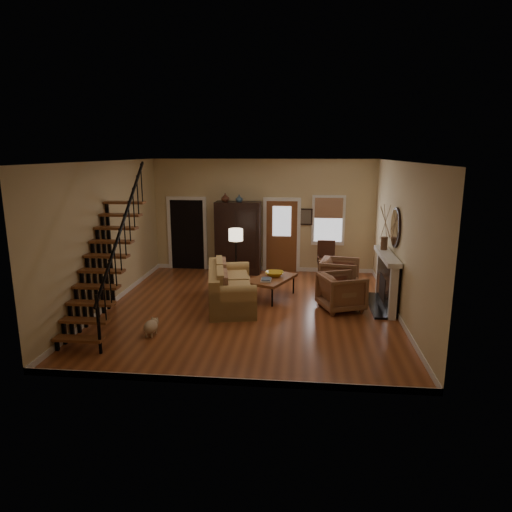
# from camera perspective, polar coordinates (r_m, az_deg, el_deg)

# --- Properties ---
(room) EXTENTS (7.00, 7.33, 3.30)m
(room) POSITION_cam_1_polar(r_m,az_deg,el_deg) (11.83, -1.81, 3.20)
(room) COLOR brown
(room) RESTS_ON ground
(staircase) EXTENTS (0.94, 2.80, 3.20)m
(staircase) POSITION_cam_1_polar(r_m,az_deg,el_deg) (9.54, -18.56, 0.76)
(staircase) COLOR brown
(staircase) RESTS_ON ground
(fireplace) EXTENTS (0.33, 1.95, 2.30)m
(fireplace) POSITION_cam_1_polar(r_m,az_deg,el_deg) (10.84, 16.21, -2.37)
(fireplace) COLOR black
(fireplace) RESTS_ON ground
(armoire) EXTENTS (1.30, 0.60, 2.10)m
(armoire) POSITION_cam_1_polar(r_m,az_deg,el_deg) (13.30, -2.23, 2.29)
(armoire) COLOR black
(armoire) RESTS_ON ground
(vase_a) EXTENTS (0.24, 0.24, 0.25)m
(vase_a) POSITION_cam_1_polar(r_m,az_deg,el_deg) (13.09, -3.87, 7.29)
(vase_a) COLOR #4C2619
(vase_a) RESTS_ON armoire
(vase_b) EXTENTS (0.20, 0.20, 0.21)m
(vase_b) POSITION_cam_1_polar(r_m,az_deg,el_deg) (13.03, -2.12, 7.20)
(vase_b) COLOR #334C60
(vase_b) RESTS_ON armoire
(sofa) EXTENTS (1.44, 2.49, 0.87)m
(sofa) POSITION_cam_1_polar(r_m,az_deg,el_deg) (10.66, -3.16, -3.82)
(sofa) COLOR tan
(sofa) RESTS_ON ground
(coffee_table) EXTENTS (1.25, 1.53, 0.51)m
(coffee_table) POSITION_cam_1_polar(r_m,az_deg,el_deg) (11.17, 2.00, -3.98)
(coffee_table) COLOR brown
(coffee_table) RESTS_ON ground
(bowl) EXTENTS (0.45, 0.45, 0.11)m
(bowl) POSITION_cam_1_polar(r_m,az_deg,el_deg) (11.22, 2.32, -2.25)
(bowl) COLOR gold
(bowl) RESTS_ON coffee_table
(books) EXTENTS (0.24, 0.33, 0.06)m
(books) POSITION_cam_1_polar(r_m,az_deg,el_deg) (10.81, 1.27, -2.97)
(books) COLOR beige
(books) RESTS_ON coffee_table
(armchair_left) EXTENTS (1.17, 1.16, 0.84)m
(armchair_left) POSITION_cam_1_polar(r_m,az_deg,el_deg) (10.47, 10.64, -4.43)
(armchair_left) COLOR brown
(armchair_left) RESTS_ON ground
(armchair_right) EXTENTS (1.11, 1.08, 0.86)m
(armchair_right) POSITION_cam_1_polar(r_m,az_deg,el_deg) (11.78, 10.39, -2.42)
(armchair_right) COLOR brown
(armchair_right) RESTS_ON ground
(floor_lamp) EXTENTS (0.39, 0.39, 1.58)m
(floor_lamp) POSITION_cam_1_polar(r_m,az_deg,el_deg) (11.77, -2.51, -0.40)
(floor_lamp) COLOR black
(floor_lamp) RESTS_ON ground
(side_chair) EXTENTS (0.54, 0.54, 1.02)m
(side_chair) POSITION_cam_1_polar(r_m,az_deg,el_deg) (13.11, 8.77, -0.42)
(side_chair) COLOR #3B1E13
(side_chair) RESTS_ON ground
(dog) EXTENTS (0.28, 0.44, 0.31)m
(dog) POSITION_cam_1_polar(r_m,az_deg,el_deg) (9.20, -13.03, -8.74)
(dog) COLOR #D1B58F
(dog) RESTS_ON ground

